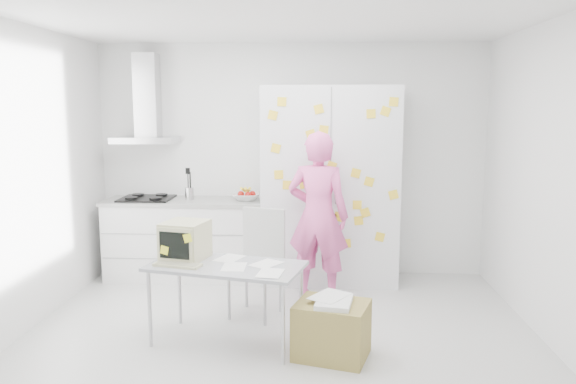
{
  "coord_description": "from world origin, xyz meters",
  "views": [
    {
      "loc": [
        0.32,
        -4.57,
        1.98
      ],
      "look_at": [
        0.03,
        0.69,
        1.17
      ],
      "focal_mm": 35.0,
      "sensor_mm": 36.0,
      "label": 1
    }
  ],
  "objects_px": {
    "person": "(318,216)",
    "desk": "(199,252)",
    "chair": "(259,256)",
    "cardboard_box": "(332,329)"
  },
  "relations": [
    {
      "from": "person",
      "to": "desk",
      "type": "bearing_deg",
      "value": 59.48
    },
    {
      "from": "desk",
      "to": "chair",
      "type": "height_order",
      "value": "chair"
    },
    {
      "from": "person",
      "to": "desk",
      "type": "distance_m",
      "value": 1.47
    },
    {
      "from": "person",
      "to": "cardboard_box",
      "type": "height_order",
      "value": "person"
    },
    {
      "from": "chair",
      "to": "cardboard_box",
      "type": "xyz_separation_m",
      "value": [
        0.68,
        -0.92,
        -0.34
      ]
    },
    {
      "from": "person",
      "to": "desk",
      "type": "relative_size",
      "value": 1.26
    },
    {
      "from": "chair",
      "to": "person",
      "type": "bearing_deg",
      "value": 58.65
    },
    {
      "from": "chair",
      "to": "cardboard_box",
      "type": "relative_size",
      "value": 1.54
    },
    {
      "from": "person",
      "to": "chair",
      "type": "distance_m",
      "value": 0.79
    },
    {
      "from": "desk",
      "to": "chair",
      "type": "distance_m",
      "value": 0.77
    }
  ]
}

